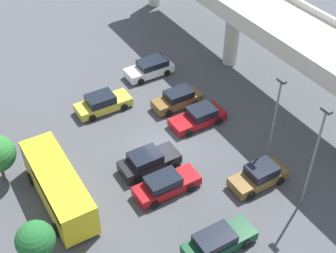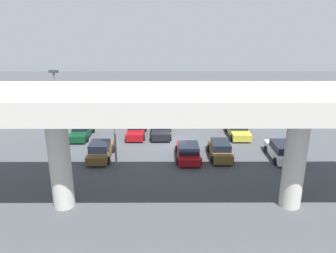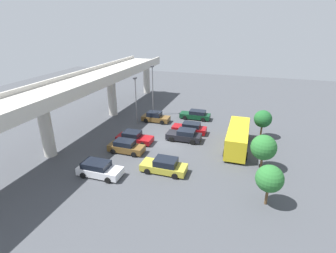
% 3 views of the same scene
% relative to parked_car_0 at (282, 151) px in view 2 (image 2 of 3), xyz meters
% --- Properties ---
extents(ground_plane, '(99.19, 99.19, 0.00)m').
position_rel_parked_car_0_xyz_m(ground_plane, '(9.82, -4.52, -0.75)').
color(ground_plane, '#424449').
extents(highway_overpass, '(47.71, 6.21, 8.03)m').
position_rel_parked_car_0_xyz_m(highway_overpass, '(9.82, 7.99, 5.70)').
color(highway_overpass, '#BCB7AD').
rests_on(highway_overpass, ground_plane).
extents(parked_car_0, '(2.19, 4.64, 1.56)m').
position_rel_parked_car_0_xyz_m(parked_car_0, '(0.00, 0.00, 0.00)').
color(parked_car_0, silver).
rests_on(parked_car_0, ground_plane).
extents(parked_car_1, '(2.20, 4.88, 1.58)m').
position_rel_parked_car_0_xyz_m(parked_car_1, '(2.74, -6.25, -0.02)').
color(parked_car_1, gold).
rests_on(parked_car_1, ground_plane).
extents(parked_car_2, '(2.00, 4.44, 1.56)m').
position_rel_parked_car_0_xyz_m(parked_car_2, '(5.60, -0.33, -0.01)').
color(parked_car_2, brown).
rests_on(parked_car_2, ground_plane).
extents(parked_car_3, '(2.24, 4.78, 1.47)m').
position_rel_parked_car_0_xyz_m(parked_car_3, '(8.56, -0.05, -0.08)').
color(parked_car_3, maroon).
rests_on(parked_car_3, ground_plane).
extents(parked_car_4, '(2.22, 4.62, 1.57)m').
position_rel_parked_car_0_xyz_m(parked_car_4, '(11.14, -6.30, -0.01)').
color(parked_car_4, black).
rests_on(parked_car_4, ground_plane).
extents(parked_car_5, '(2.05, 4.87, 1.54)m').
position_rel_parked_car_0_xyz_m(parked_car_5, '(13.87, -6.39, -0.03)').
color(parked_car_5, maroon).
rests_on(parked_car_5, ground_plane).
extents(parked_car_6, '(2.09, 4.37, 1.60)m').
position_rel_parked_car_0_xyz_m(parked_car_6, '(16.61, -0.10, -0.01)').
color(parked_car_6, brown).
rests_on(parked_car_6, ground_plane).
extents(parked_car_7, '(2.05, 4.88, 1.48)m').
position_rel_parked_car_0_xyz_m(parked_car_7, '(19.76, -5.98, -0.05)').
color(parked_car_7, '#0C381E').
rests_on(parked_car_7, ground_plane).
extents(shuttle_bus, '(8.54, 2.78, 2.81)m').
position_rel_parked_car_0_xyz_m(shuttle_bus, '(10.79, -13.22, 0.93)').
color(shuttle_bus, gold).
rests_on(shuttle_bus, ground_plane).
extents(lamp_post_near_aisle, '(0.70, 0.35, 7.31)m').
position_rel_parked_car_0_xyz_m(lamp_post_near_aisle, '(14.80, 2.32, 3.58)').
color(lamp_post_near_aisle, slate).
rests_on(lamp_post_near_aisle, ground_plane).
extents(lamp_post_mid_lot, '(0.70, 0.35, 8.32)m').
position_rel_parked_car_0_xyz_m(lamp_post_mid_lot, '(19.60, 1.41, 4.10)').
color(lamp_post_mid_lot, slate).
rests_on(lamp_post_mid_lot, ground_plane).
extents(tree_front_left, '(2.38, 2.38, 3.81)m').
position_rel_parked_car_0_xyz_m(tree_front_left, '(0.44, -16.47, 1.86)').
color(tree_front_left, brown).
rests_on(tree_front_left, ground_plane).
extents(tree_front_centre, '(2.73, 2.73, 3.93)m').
position_rel_parked_car_0_xyz_m(tree_front_centre, '(6.63, -16.10, 1.80)').
color(tree_front_centre, brown).
rests_on(tree_front_centre, ground_plane).
extents(tree_front_far_right, '(2.37, 2.37, 3.90)m').
position_rel_parked_car_0_xyz_m(tree_front_far_right, '(15.37, -16.13, 1.95)').
color(tree_front_far_right, brown).
rests_on(tree_front_far_right, ground_plane).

